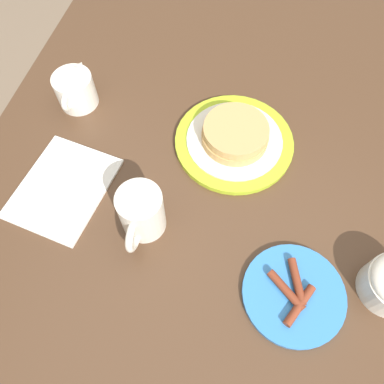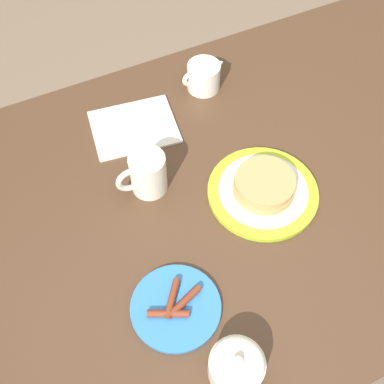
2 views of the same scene
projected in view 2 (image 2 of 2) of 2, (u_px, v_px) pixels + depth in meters
name	position (u px, v px, depth m)	size (l,w,h in m)	color
ground_plane	(238.00, 297.00, 1.69)	(8.00, 8.00, 0.00)	#7A6651
dining_table	(259.00, 202.00, 1.17)	(1.38, 0.92, 0.73)	#4C3321
pancake_plate	(263.00, 189.00, 1.04)	(0.24, 0.24, 0.05)	#AAC628
side_plate_bacon	(176.00, 307.00, 0.90)	(0.17, 0.17, 0.02)	#337AC6
coffee_mug	(147.00, 173.00, 1.02)	(0.11, 0.08, 0.10)	silver
creamer_pitcher	(205.00, 75.00, 1.20)	(0.12, 0.08, 0.08)	silver
sugar_bowl	(237.00, 366.00, 0.81)	(0.10, 0.10, 0.08)	silver
napkin	(134.00, 127.00, 1.15)	(0.22, 0.19, 0.01)	silver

